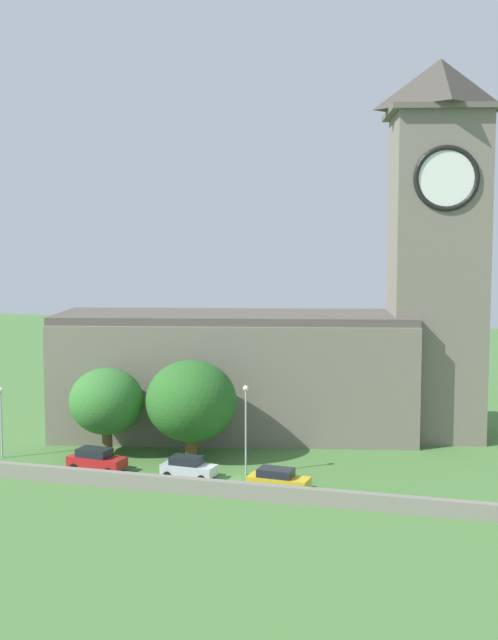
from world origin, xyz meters
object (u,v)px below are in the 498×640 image
at_px(church, 306,330).
at_px(tree_riverside_west, 191,401).
at_px(tree_churchyard, 107,401).
at_px(car_yellow, 278,480).
at_px(streetlamp_west_end, 1,410).
at_px(streetlamp_west_mid, 246,415).
at_px(car_silver, 188,467).
at_px(car_red, 96,460).

distance_m(church, tree_riverside_west, 14.58).
relative_size(church, tree_churchyard, 5.50).
height_order(car_yellow, tree_riverside_west, tree_riverside_west).
height_order(car_yellow, tree_churchyard, tree_churchyard).
height_order(streetlamp_west_end, streetlamp_west_mid, streetlamp_west_mid).
bearing_deg(streetlamp_west_mid, car_yellow, -44.17).
height_order(car_silver, streetlamp_west_mid, streetlamp_west_mid).
relative_size(car_red, car_silver, 1.11).
xyz_separation_m(car_red, tree_churchyard, (-1.33, 4.82, 3.73)).
xyz_separation_m(church, car_red, (-13.35, -16.97, -9.04)).
height_order(streetlamp_west_mid, tree_riverside_west, tree_riverside_west).
bearing_deg(church, car_silver, -108.23).
xyz_separation_m(car_red, car_yellow, (15.28, -1.15, -0.06)).
bearing_deg(car_silver, car_yellow, -9.28).
distance_m(car_yellow, tree_riverside_west, 11.89).
xyz_separation_m(car_yellow, tree_riverside_west, (-9.10, 6.43, 4.15)).
relative_size(streetlamp_west_end, streetlamp_west_mid, 0.85).
relative_size(streetlamp_west_end, tree_churchyard, 0.80).
height_order(church, streetlamp_west_end, church).
relative_size(car_red, car_yellow, 1.03).
height_order(car_red, car_yellow, car_red).
distance_m(car_silver, tree_riverside_west, 6.84).
bearing_deg(streetlamp_west_end, streetlamp_west_mid, 2.31).
xyz_separation_m(car_red, car_silver, (7.78, 0.08, -0.04)).
distance_m(streetlamp_west_end, tree_churchyard, 8.81).
relative_size(streetlamp_west_mid, tree_churchyard, 0.95).
distance_m(church, streetlamp_west_end, 28.21).
xyz_separation_m(car_yellow, streetlamp_west_end, (-24.69, 2.49, 3.27)).
bearing_deg(tree_churchyard, church, 39.61).
relative_size(tree_churchyard, tree_riverside_west, 0.89).
distance_m(car_yellow, tree_churchyard, 18.05).
relative_size(car_silver, tree_riverside_west, 0.51).
distance_m(car_silver, streetlamp_west_end, 17.54).
height_order(church, car_red, church).
distance_m(car_red, car_yellow, 15.32).
bearing_deg(car_yellow, streetlamp_west_end, 174.24).
bearing_deg(tree_churchyard, streetlamp_west_mid, -11.26).
xyz_separation_m(streetlamp_west_mid, tree_riverside_west, (-5.65, 3.08, 0.25)).
bearing_deg(car_silver, church, 71.77).
distance_m(streetlamp_west_mid, tree_riverside_west, 6.44).
relative_size(car_yellow, streetlamp_west_end, 0.77).
height_order(church, streetlamp_west_mid, church).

